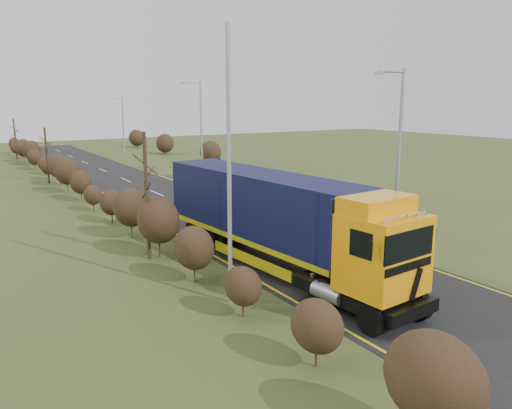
{
  "coord_description": "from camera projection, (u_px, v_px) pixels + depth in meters",
  "views": [
    {
      "loc": [
        -14.29,
        -18.08,
        7.47
      ],
      "look_at": [
        -0.82,
        3.45,
        2.12
      ],
      "focal_mm": 35.0,
      "sensor_mm": 36.0,
      "label": 1
    }
  ],
  "objects": [
    {
      "name": "ground",
      "position": [
        308.0,
        258.0,
        23.95
      ],
      "size": [
        160.0,
        160.0,
        0.0
      ],
      "primitive_type": "plane",
      "color": "#3D481F",
      "rests_on": "ground"
    },
    {
      "name": "road",
      "position": [
        213.0,
        217.0,
        32.25
      ],
      "size": [
        8.0,
        120.0,
        0.02
      ],
      "primitive_type": "cube",
      "color": "black",
      "rests_on": "ground"
    },
    {
      "name": "layby",
      "position": [
        227.0,
        186.0,
        43.92
      ],
      "size": [
        6.0,
        18.0,
        0.02
      ],
      "primitive_type": "cube",
      "color": "#292724",
      "rests_on": "ground"
    },
    {
      "name": "lane_markings",
      "position": [
        215.0,
        218.0,
        31.99
      ],
      "size": [
        7.52,
        116.0,
        0.01
      ],
      "color": "yellow",
      "rests_on": "road"
    },
    {
      "name": "hedgerow",
      "position": [
        132.0,
        210.0,
        27.06
      ],
      "size": [
        2.24,
        102.04,
        6.05
      ],
      "color": "black",
      "rests_on": "ground"
    },
    {
      "name": "lorry",
      "position": [
        277.0,
        216.0,
        22.0
      ],
      "size": [
        3.61,
        15.64,
        4.31
      ],
      "rotation": [
        0.0,
        0.0,
        0.08
      ],
      "color": "black",
      "rests_on": "ground"
    },
    {
      "name": "car_red_hatchback",
      "position": [
        218.0,
        180.0,
        43.31
      ],
      "size": [
        2.68,
        3.79,
        1.2
      ],
      "primitive_type": "imported",
      "rotation": [
        0.0,
        0.0,
        3.55
      ],
      "color": "maroon",
      "rests_on": "ground"
    },
    {
      "name": "car_blue_sedan",
      "position": [
        207.0,
        171.0,
        48.33
      ],
      "size": [
        2.37,
        4.26,
        1.33
      ],
      "primitive_type": "imported",
      "rotation": [
        0.0,
        0.0,
        2.89
      ],
      "color": "#0B0935",
      "rests_on": "ground"
    },
    {
      "name": "streetlight_near",
      "position": [
        397.0,
        153.0,
        24.36
      ],
      "size": [
        1.9,
        0.18,
        8.9
      ],
      "color": "#9A9C9F",
      "rests_on": "ground"
    },
    {
      "name": "streetlight_mid",
      "position": [
        200.0,
        129.0,
        42.65
      ],
      "size": [
        1.93,
        0.18,
        9.06
      ],
      "color": "#9A9C9F",
      "rests_on": "ground"
    },
    {
      "name": "streetlight_far",
      "position": [
        122.0,
        125.0,
        64.74
      ],
      "size": [
        1.68,
        0.18,
        7.85
      ],
      "color": "#9A9C9F",
      "rests_on": "ground"
    },
    {
      "name": "left_pole",
      "position": [
        229.0,
        170.0,
        17.72
      ],
      "size": [
        0.16,
        0.16,
        10.02
      ],
      "primitive_type": "cylinder",
      "color": "#9A9C9F",
      "rests_on": "ground"
    },
    {
      "name": "speed_sign",
      "position": [
        261.0,
        180.0,
        36.12
      ],
      "size": [
        0.68,
        0.1,
        2.46
      ],
      "color": "#9A9C9F",
      "rests_on": "ground"
    },
    {
      "name": "warning_board",
      "position": [
        179.0,
        169.0,
        46.76
      ],
      "size": [
        0.68,
        0.11,
        1.78
      ],
      "color": "#9A9C9F",
      "rests_on": "ground"
    }
  ]
}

